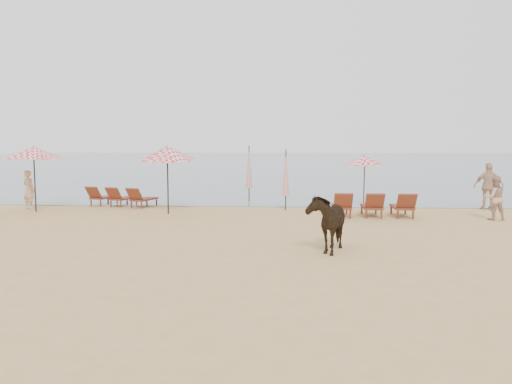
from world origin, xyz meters
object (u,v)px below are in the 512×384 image
at_px(beachgoer_right_a, 494,198).
at_px(umbrella_closed_left, 249,167).
at_px(lounger_cluster_left, 121,197).
at_px(umbrella_open_left_b, 167,153).
at_px(umbrella_open_left_a, 34,153).
at_px(cow, 327,222).
at_px(beachgoer_right_b, 489,186).
at_px(lounger_cluster_right, 372,205).
at_px(umbrella_closed_right, 286,173).
at_px(beachgoer_left, 29,190).
at_px(umbrella_open_right, 365,161).

bearing_deg(beachgoer_right_a, umbrella_closed_left, -31.56).
distance_m(lounger_cluster_left, umbrella_closed_left, 5.74).
relative_size(umbrella_open_left_b, beachgoer_right_a, 1.73).
xyz_separation_m(umbrella_open_left_a, cow, (10.58, -6.44, -1.54)).
relative_size(cow, beachgoer_right_b, 0.90).
xyz_separation_m(lounger_cluster_left, beachgoer_right_a, (13.95, -2.89, 0.36)).
distance_m(lounger_cluster_right, umbrella_closed_right, 3.68).
relative_size(umbrella_closed_right, beachgoer_left, 1.53).
relative_size(lounger_cluster_left, lounger_cluster_right, 1.04).
bearing_deg(beachgoer_right_b, umbrella_closed_right, 16.50).
bearing_deg(lounger_cluster_right, umbrella_open_left_b, 177.99).
bearing_deg(umbrella_closed_left, umbrella_open_left_a, -153.22).
distance_m(lounger_cluster_right, umbrella_open_left_b, 7.65).
height_order(umbrella_open_left_a, beachgoer_left, umbrella_open_left_a).
bearing_deg(umbrella_open_left_a, cow, -19.11).
xyz_separation_m(umbrella_closed_left, beachgoer_right_a, (8.77, -5.06, -0.79)).
height_order(umbrella_closed_left, beachgoer_right_b, umbrella_closed_left).
relative_size(umbrella_open_left_b, beachgoer_right_b, 1.41).
bearing_deg(umbrella_closed_right, beachgoer_right_a, -16.80).
distance_m(umbrella_open_right, beachgoer_left, 13.42).
xyz_separation_m(umbrella_open_right, beachgoer_left, (-13.30, -1.36, -1.14)).
xyz_separation_m(umbrella_open_right, umbrella_closed_right, (-3.17, -0.88, -0.45)).
relative_size(umbrella_open_right, beachgoer_left, 1.37).
bearing_deg(umbrella_open_right, umbrella_open_left_a, 166.47).
xyz_separation_m(lounger_cluster_left, umbrella_closed_left, (5.19, 2.17, 1.15)).
distance_m(lounger_cluster_right, cow, 6.13).
relative_size(umbrella_open_left_a, beachgoer_left, 1.61).
bearing_deg(umbrella_closed_right, umbrella_open_right, 15.55).
xyz_separation_m(umbrella_open_right, beachgoer_right_b, (4.83, -0.25, -0.99)).
distance_m(umbrella_open_left_a, beachgoer_right_a, 16.77).
bearing_deg(umbrella_closed_left, umbrella_open_left_b, -122.03).
distance_m(umbrella_closed_left, umbrella_closed_right, 3.36).
bearing_deg(umbrella_open_left_a, umbrella_closed_left, 38.99).
height_order(umbrella_open_left_b, umbrella_closed_right, umbrella_open_left_b).
bearing_deg(umbrella_closed_right, umbrella_open_left_b, -162.47).
bearing_deg(umbrella_open_right, cow, -126.61).
height_order(lounger_cluster_right, beachgoer_right_b, beachgoer_right_b).
distance_m(lounger_cluster_left, umbrella_open_left_a, 3.76).
bearing_deg(cow, beachgoer_left, 161.47).
relative_size(umbrella_open_left_a, umbrella_closed_right, 1.05).
relative_size(umbrella_open_left_a, cow, 1.50).
xyz_separation_m(lounger_cluster_right, umbrella_closed_right, (-3.07, 1.75, 1.04)).
distance_m(umbrella_open_right, umbrella_closed_right, 3.32).
height_order(lounger_cluster_left, umbrella_open_right, umbrella_open_right).
bearing_deg(lounger_cluster_left, cow, -29.26).
bearing_deg(lounger_cluster_left, umbrella_closed_left, 39.83).
bearing_deg(umbrella_open_right, umbrella_closed_right, 173.29).
distance_m(umbrella_closed_right, beachgoer_left, 10.16).
bearing_deg(cow, umbrella_open_left_b, 144.86).
height_order(umbrella_closed_left, umbrella_closed_right, umbrella_closed_left).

